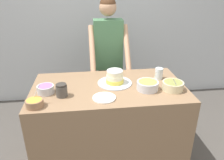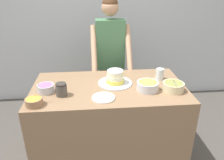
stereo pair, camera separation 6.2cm
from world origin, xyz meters
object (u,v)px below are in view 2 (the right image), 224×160
object	(u,v)px
frosting_bowl_olive	(173,86)
frosting_bowl_purple	(46,88)
cake	(115,78)
frosting_bowl_orange	(34,102)
stoneware_jar	(61,90)
drinking_glass	(160,74)
ceramic_plate	(103,98)
frosting_bowl_yellow	(148,86)
person_baker	(110,50)

from	to	relation	value
frosting_bowl_olive	frosting_bowl_purple	bearing A→B (deg)	176.17
cake	frosting_bowl_olive	distance (m)	0.57
frosting_bowl_orange	stoneware_jar	world-z (taller)	frosting_bowl_orange
frosting_bowl_orange	frosting_bowl_purple	distance (m)	0.25
cake	drinking_glass	xyz separation A→B (m)	(0.48, 0.06, 0.00)
ceramic_plate	cake	bearing A→B (deg)	65.75
frosting_bowl_purple	drinking_glass	distance (m)	1.17
frosting_bowl_yellow	ceramic_plate	distance (m)	0.45
frosting_bowl_yellow	frosting_bowl_purple	xyz separation A→B (m)	(-0.96, 0.05, -0.00)
frosting_bowl_yellow	drinking_glass	world-z (taller)	frosting_bowl_yellow
frosting_bowl_purple	ceramic_plate	size ratio (longest dim) A/B	0.74
drinking_glass	stoneware_jar	distance (m)	1.03
frosting_bowl_orange	stoneware_jar	distance (m)	0.26
drinking_glass	ceramic_plate	xyz separation A→B (m)	(-0.62, -0.36, -0.05)
cake	frosting_bowl_yellow	world-z (taller)	frosting_bowl_yellow
frosting_bowl_purple	frosting_bowl_yellow	bearing A→B (deg)	-2.78
frosting_bowl_orange	stoneware_jar	size ratio (longest dim) A/B	1.51
frosting_bowl_purple	frosting_bowl_orange	bearing A→B (deg)	-102.85
drinking_glass	cake	bearing A→B (deg)	-173.07
frosting_bowl_yellow	frosting_bowl_orange	bearing A→B (deg)	-169.26
cake	stoneware_jar	bearing A→B (deg)	-157.42
frosting_bowl_purple	drinking_glass	bearing A→B (deg)	9.40
frosting_bowl_orange	frosting_bowl_olive	size ratio (longest dim) A/B	0.90
frosting_bowl_purple	cake	bearing A→B (deg)	11.16
cake	ceramic_plate	world-z (taller)	cake
frosting_bowl_yellow	stoneware_jar	size ratio (longest dim) A/B	1.73
cake	stoneware_jar	distance (m)	0.56
frosting_bowl_olive	drinking_glass	world-z (taller)	frosting_bowl_olive
person_baker	drinking_glass	xyz separation A→B (m)	(0.47, -0.65, -0.08)
person_baker	frosting_bowl_yellow	xyz separation A→B (m)	(0.28, -0.89, -0.09)
frosting_bowl_purple	ceramic_plate	distance (m)	0.56
person_baker	cake	xyz separation A→B (m)	(-0.01, -0.71, -0.08)
frosting_bowl_purple	stoneware_jar	size ratio (longest dim) A/B	1.29
person_baker	ceramic_plate	size ratio (longest dim) A/B	8.32
frosting_bowl_olive	frosting_bowl_purple	size ratio (longest dim) A/B	1.30
frosting_bowl_purple	drinking_glass	xyz separation A→B (m)	(1.15, 0.19, 0.02)
stoneware_jar	cake	bearing A→B (deg)	22.58
cake	frosting_bowl_orange	size ratio (longest dim) A/B	1.92
cake	frosting_bowl_yellow	xyz separation A→B (m)	(0.29, -0.18, -0.01)
frosting_bowl_orange	ceramic_plate	distance (m)	0.59
person_baker	frosting_bowl_purple	world-z (taller)	person_baker
frosting_bowl_purple	stoneware_jar	distance (m)	0.18
frosting_bowl_orange	frosting_bowl_yellow	xyz separation A→B (m)	(1.02, 0.19, 0.01)
cake	frosting_bowl_purple	world-z (taller)	cake
cake	frosting_bowl_olive	bearing A→B (deg)	-21.70
frosting_bowl_purple	frosting_bowl_olive	bearing A→B (deg)	-3.83
stoneware_jar	person_baker	bearing A→B (deg)	60.45
ceramic_plate	frosting_bowl_purple	bearing A→B (deg)	162.21
frosting_bowl_orange	frosting_bowl_yellow	bearing A→B (deg)	10.74
drinking_glass	stoneware_jar	size ratio (longest dim) A/B	0.99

